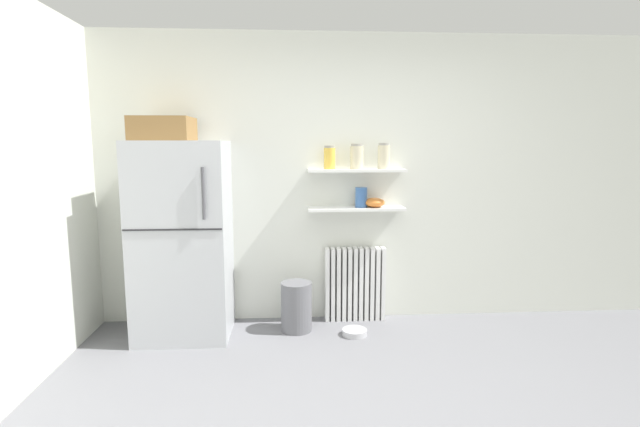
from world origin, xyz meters
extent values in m
plane|color=slate|center=(0.00, 0.50, 0.00)|extent=(7.04, 7.04, 0.00)
cube|color=silver|center=(0.00, 2.05, 1.30)|extent=(7.04, 0.10, 2.60)
cube|color=#B7BABF|center=(-1.39, 1.68, 0.83)|extent=(0.77, 0.64, 1.65)
cube|color=#262628|center=(-1.39, 1.35, 0.97)|extent=(0.75, 0.01, 0.01)
cylinder|color=#4C4C51|center=(-1.14, 1.34, 1.25)|extent=(0.02, 0.02, 0.40)
cube|color=olive|center=(-1.50, 1.68, 1.74)|extent=(0.46, 0.45, 0.19)
cube|color=white|center=(-0.15, 1.92, 0.34)|extent=(0.04, 0.12, 0.68)
cube|color=white|center=(-0.09, 1.92, 0.34)|extent=(0.04, 0.12, 0.68)
cube|color=white|center=(-0.04, 1.92, 0.34)|extent=(0.04, 0.12, 0.68)
cube|color=white|center=(0.01, 1.92, 0.34)|extent=(0.04, 0.12, 0.68)
cube|color=white|center=(0.06, 1.92, 0.34)|extent=(0.04, 0.12, 0.68)
cube|color=white|center=(0.11, 1.92, 0.34)|extent=(0.04, 0.12, 0.68)
cube|color=white|center=(0.16, 1.92, 0.34)|extent=(0.04, 0.12, 0.68)
cube|color=white|center=(0.22, 1.92, 0.34)|extent=(0.04, 0.12, 0.68)
cube|color=white|center=(0.27, 1.92, 0.34)|extent=(0.04, 0.12, 0.68)
cube|color=white|center=(0.32, 1.92, 0.34)|extent=(0.04, 0.12, 0.68)
cube|color=white|center=(0.37, 1.92, 0.34)|extent=(0.04, 0.12, 0.68)
cube|color=white|center=(0.11, 1.89, 1.05)|extent=(0.87, 0.22, 0.02)
cube|color=white|center=(0.11, 1.89, 1.39)|extent=(0.87, 0.22, 0.02)
cylinder|color=yellow|center=(-0.13, 1.89, 1.50)|extent=(0.10, 0.10, 0.18)
cylinder|color=gray|center=(-0.13, 1.89, 1.60)|extent=(0.09, 0.09, 0.02)
cylinder|color=beige|center=(0.11, 1.89, 1.50)|extent=(0.12, 0.12, 0.20)
cylinder|color=gray|center=(0.11, 1.89, 1.61)|extent=(0.11, 0.11, 0.02)
cylinder|color=beige|center=(0.35, 1.89, 1.51)|extent=(0.11, 0.11, 0.21)
cylinder|color=gray|center=(0.35, 1.89, 1.62)|extent=(0.10, 0.10, 0.02)
cylinder|color=#38609E|center=(0.16, 1.89, 1.15)|extent=(0.11, 0.11, 0.18)
ellipsoid|color=orange|center=(0.28, 1.89, 1.10)|extent=(0.19, 0.19, 0.08)
cylinder|color=slate|center=(-0.43, 1.69, 0.22)|extent=(0.27, 0.27, 0.43)
cylinder|color=#B7B7BC|center=(0.06, 1.55, 0.03)|extent=(0.21, 0.21, 0.05)
camera|label=1|loc=(-0.48, -2.31, 1.63)|focal=26.72mm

